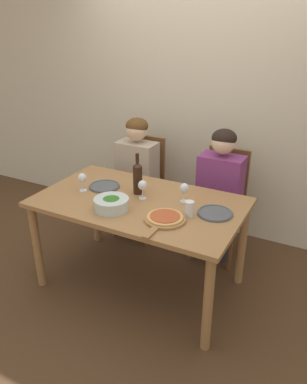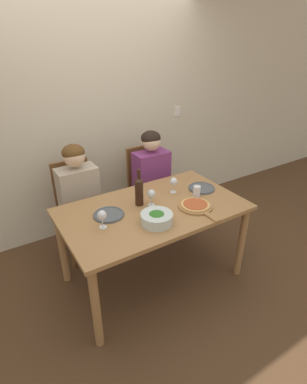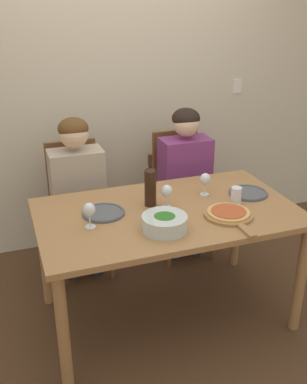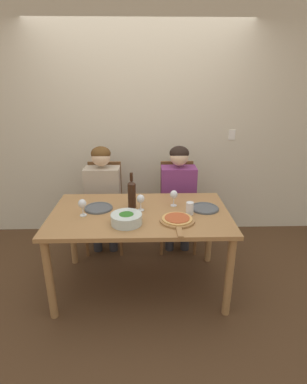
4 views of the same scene
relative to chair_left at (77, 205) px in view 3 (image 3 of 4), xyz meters
name	(u,v)px [view 3 (image 3 of 4)]	position (x,y,z in m)	size (l,w,h in m)	color
ground_plane	(166,314)	(0.42, -0.80, -0.52)	(40.00, 40.00, 0.00)	#4C331E
back_wall	(113,82)	(0.42, 0.41, 0.83)	(10.00, 0.06, 2.70)	beige
dining_table	(168,224)	(0.42, -0.80, 0.16)	(1.58, 0.92, 0.78)	#9E7042
chair_left	(77,205)	(0.00, 0.00, 0.00)	(0.42, 0.42, 1.00)	brown
chair_right	(179,190)	(0.84, 0.00, 0.00)	(0.42, 0.42, 1.00)	brown
person_woman	(78,185)	(0.00, -0.12, 0.21)	(0.47, 0.51, 1.22)	#28282D
person_man	(186,171)	(0.84, -0.12, 0.21)	(0.47, 0.51, 1.22)	#28282D
wine_bottle	(150,185)	(0.35, -0.69, 0.39)	(0.07, 0.07, 0.33)	black
broccoli_bowl	(165,223)	(0.32, -1.02, 0.30)	(0.26, 0.26, 0.09)	silver
dinner_plate_left	(104,213)	(0.04, -0.72, 0.27)	(0.26, 0.26, 0.02)	#4C5156
dinner_plate_right	(248,193)	(1.01, -0.75, 0.27)	(0.26, 0.26, 0.02)	#4C5156
pizza_on_board	(229,214)	(0.73, -1.00, 0.27)	(0.29, 0.43, 0.04)	#9E7042
wine_glass_left	(89,211)	(-0.07, -0.86, 0.36)	(0.07, 0.07, 0.15)	silver
wine_glass_right	(205,180)	(0.73, -0.67, 0.36)	(0.07, 0.07, 0.15)	silver
wine_glass_centre	(167,192)	(0.43, -0.76, 0.36)	(0.07, 0.07, 0.15)	silver
water_tumbler	(236,196)	(0.86, -0.86, 0.31)	(0.07, 0.07, 0.11)	silver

